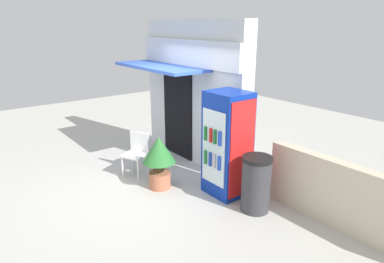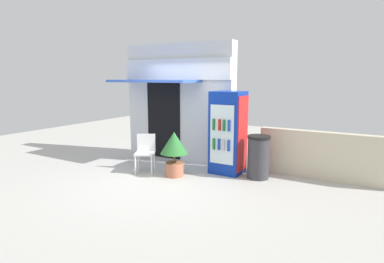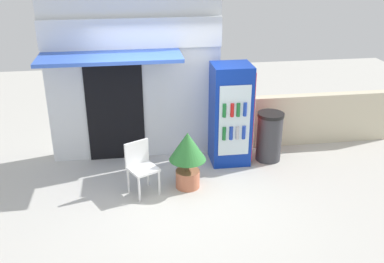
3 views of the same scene
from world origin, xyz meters
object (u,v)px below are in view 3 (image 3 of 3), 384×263
drink_cooler (231,115)px  potted_plant_near_shop (188,153)px  plastic_chair (140,164)px  trash_bin (269,136)px

drink_cooler → potted_plant_near_shop: bearing=-137.3°
potted_plant_near_shop → drink_cooler: bearing=42.7°
plastic_chair → drink_cooler: bearing=27.4°
drink_cooler → trash_bin: bearing=-3.4°
drink_cooler → trash_bin: drink_cooler is taller
potted_plant_near_shop → plastic_chair: bearing=-177.5°
drink_cooler → potted_plant_near_shop: size_ratio=1.87×
drink_cooler → potted_plant_near_shop: (-0.90, -0.83, -0.30)m
trash_bin → drink_cooler: bearing=176.6°
plastic_chair → trash_bin: 2.53m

